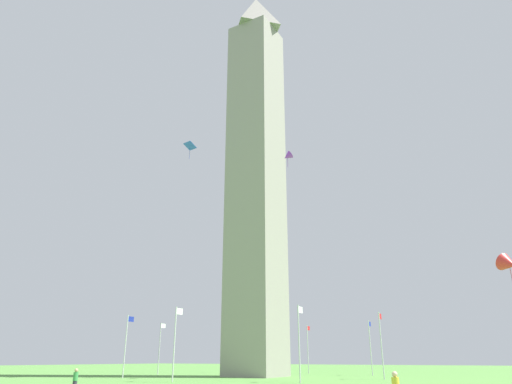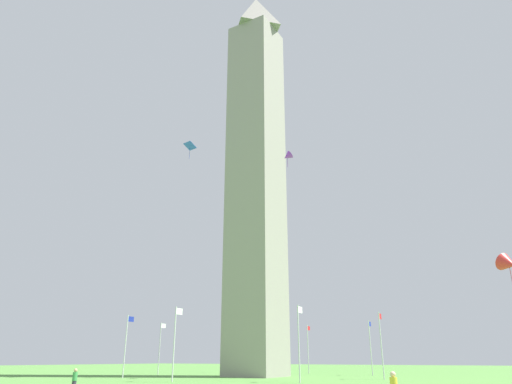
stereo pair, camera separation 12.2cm
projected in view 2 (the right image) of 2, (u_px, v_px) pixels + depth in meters
name	position (u px, v px, depth m)	size (l,w,h in m)	color
ground_plane	(256.00, 377.00, 59.79)	(260.00, 260.00, 0.00)	#548C3D
obelisk_monument	(256.00, 160.00, 70.28)	(6.77, 6.77, 61.58)	gray
flagpole_n	(308.00, 346.00, 74.84)	(1.12, 0.14, 7.41)	silver
flagpole_ne	(231.00, 347.00, 76.47)	(1.12, 0.14, 7.41)	silver
flagpole_e	(160.00, 346.00, 69.18)	(1.12, 0.14, 7.41)	silver
flagpole_se	(126.00, 343.00, 57.23)	(1.12, 0.14, 7.41)	silver
flagpole_s	(175.00, 340.00, 47.63)	(1.12, 0.14, 7.41)	silver
flagpole_sw	(299.00, 339.00, 46.00)	(1.12, 0.14, 7.41)	silver
flagpole_w	(381.00, 342.00, 53.30)	(1.12, 0.14, 7.41)	silver
flagpole_nw	(370.00, 345.00, 65.25)	(1.12, 0.14, 7.41)	silver
person_green_shirt	(74.00, 381.00, 31.54)	(0.32, 0.32, 1.59)	#2D2D38
kite_purple_delta	(287.00, 156.00, 61.45)	(1.69, 1.83, 2.31)	purple
kite_blue_diamond	(190.00, 146.00, 66.89)	(1.59, 1.70, 2.43)	blue
kite_red_delta	(509.00, 264.00, 41.17)	(2.51, 2.55, 3.27)	red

